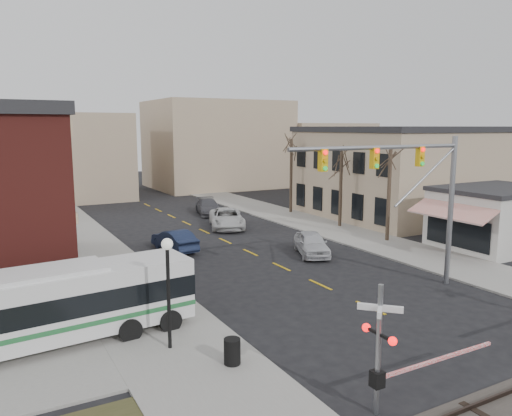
% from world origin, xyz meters
% --- Properties ---
extents(ground, '(160.00, 160.00, 0.00)m').
position_xyz_m(ground, '(0.00, 0.00, 0.00)').
color(ground, black).
rests_on(ground, ground).
extents(sidewalk_west, '(5.00, 60.00, 0.12)m').
position_xyz_m(sidewalk_west, '(-9.50, 20.00, 0.06)').
color(sidewalk_west, gray).
rests_on(sidewalk_west, ground).
extents(sidewalk_east, '(5.00, 60.00, 0.12)m').
position_xyz_m(sidewalk_east, '(9.50, 20.00, 0.06)').
color(sidewalk_east, gray).
rests_on(sidewalk_east, ground).
extents(tan_building, '(20.30, 15.30, 8.50)m').
position_xyz_m(tan_building, '(22.00, 20.00, 4.26)').
color(tan_building, tan).
rests_on(tan_building, ground).
extents(awning_shop, '(9.74, 6.20, 4.30)m').
position_xyz_m(awning_shop, '(15.97, 7.00, 2.16)').
color(awning_shop, beige).
rests_on(awning_shop, ground).
extents(tree_east_a, '(0.28, 0.28, 6.75)m').
position_xyz_m(tree_east_a, '(10.50, 12.00, 3.50)').
color(tree_east_a, '#382B21').
rests_on(tree_east_a, sidewalk_east).
extents(tree_east_b, '(0.28, 0.28, 6.30)m').
position_xyz_m(tree_east_b, '(10.80, 18.00, 3.27)').
color(tree_east_b, '#382B21').
rests_on(tree_east_b, sidewalk_east).
extents(tree_east_c, '(0.28, 0.28, 7.20)m').
position_xyz_m(tree_east_c, '(11.00, 26.00, 3.72)').
color(tree_east_c, '#382B21').
rests_on(tree_east_c, sidewalk_east).
extents(transit_bus, '(11.71, 3.56, 2.97)m').
position_xyz_m(transit_bus, '(-13.91, 4.71, 1.69)').
color(transit_bus, silver).
rests_on(transit_bus, ground).
extents(traffic_signal_mast, '(10.47, 0.30, 8.00)m').
position_xyz_m(traffic_signal_mast, '(3.34, 2.89, 5.76)').
color(traffic_signal_mast, gray).
rests_on(traffic_signal_mast, ground).
extents(rr_crossing_west, '(5.60, 1.36, 4.00)m').
position_xyz_m(rr_crossing_west, '(-5.42, -4.79, 1.97)').
color(rr_crossing_west, gray).
rests_on(rr_crossing_west, ground).
extents(street_lamp, '(0.44, 0.44, 4.28)m').
position_xyz_m(street_lamp, '(-9.81, 2.24, 3.18)').
color(street_lamp, black).
rests_on(street_lamp, sidewalk_west).
extents(trash_bin, '(0.60, 0.60, 0.94)m').
position_xyz_m(trash_bin, '(-8.31, -0.10, 0.59)').
color(trash_bin, black).
rests_on(trash_bin, sidewalk_west).
extents(car_a, '(3.43, 4.90, 1.55)m').
position_xyz_m(car_a, '(3.33, 11.54, 0.77)').
color(car_a, '#B9BABF').
rests_on(car_a, ground).
extents(car_b, '(2.08, 4.64, 1.48)m').
position_xyz_m(car_b, '(-4.32, 17.05, 0.74)').
color(car_b, '#17203A').
rests_on(car_b, ground).
extents(car_c, '(4.59, 6.43, 1.63)m').
position_xyz_m(car_c, '(2.28, 22.47, 0.81)').
color(car_c, silver).
rests_on(car_c, ground).
extents(car_d, '(3.26, 5.42, 1.47)m').
position_xyz_m(car_d, '(3.55, 29.27, 0.74)').
color(car_d, '#46464C').
rests_on(car_d, ground).
extents(pedestrian_near, '(0.53, 0.65, 1.53)m').
position_xyz_m(pedestrian_near, '(-9.55, 4.52, 0.89)').
color(pedestrian_near, '#4C443C').
rests_on(pedestrian_near, sidewalk_west).
extents(pedestrian_far, '(0.93, 0.93, 1.52)m').
position_xyz_m(pedestrian_far, '(-9.87, 6.94, 0.88)').
color(pedestrian_far, '#323F58').
rests_on(pedestrian_far, sidewalk_west).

